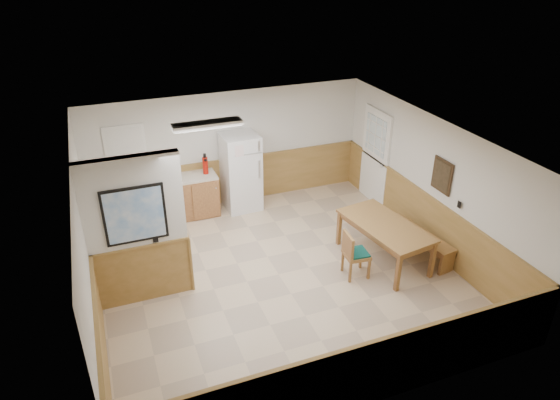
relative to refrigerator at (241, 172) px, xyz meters
name	(u,v)px	position (x,y,z in m)	size (l,w,h in m)	color
ground	(279,274)	(-0.15, -2.63, -0.84)	(6.00, 6.00, 0.00)	tan
ceiling	(278,141)	(-0.15, -2.63, 1.66)	(6.00, 6.00, 0.02)	silver
back_wall	(229,149)	(-0.15, 0.37, 0.41)	(6.00, 0.02, 2.50)	silver
right_wall	(431,184)	(2.85, -2.63, 0.41)	(0.02, 6.00, 2.50)	silver
left_wall	(86,248)	(-3.15, -2.63, 0.41)	(0.02, 6.00, 2.50)	silver
wainscot_back	(231,181)	(-0.15, 0.35, -0.34)	(6.00, 0.04, 1.00)	#A87E43
wainscot_right	(424,219)	(2.83, -2.63, -0.34)	(0.04, 6.00, 1.00)	#A87E43
wainscot_left	(96,289)	(-3.13, -2.63, -0.34)	(0.04, 6.00, 1.00)	#A87E43
partition_wall	(137,233)	(-2.40, -2.43, 0.39)	(1.50, 0.20, 2.50)	silver
kitchen_counter	(179,197)	(-1.35, 0.05, -0.38)	(2.20, 0.61, 1.00)	#A66E3A
exterior_door	(375,157)	(2.82, -0.73, 0.21)	(0.07, 1.02, 2.15)	white
kitchen_window	(126,149)	(-2.25, 0.35, 0.71)	(0.80, 0.04, 1.00)	white
wall_painting	(442,176)	(2.82, -2.93, 0.71)	(0.04, 0.50, 0.60)	#342414
fluorescent_fixture	(207,124)	(-0.95, -1.33, 1.61)	(1.20, 0.30, 0.09)	white
refrigerator	(241,172)	(0.00, 0.00, 0.00)	(0.77, 0.74, 1.68)	white
dining_table	(385,229)	(1.79, -2.88, -0.18)	(1.15, 1.89, 0.75)	#AC7F3F
dining_bench	(419,237)	(2.52, -2.92, -0.50)	(0.56, 1.58, 0.45)	#AC7F3F
dining_chair	(352,252)	(1.02, -3.11, -0.34)	(0.59, 0.44, 0.85)	#AC7F3F
fire_extinguisher	(205,165)	(-0.74, 0.07, 0.26)	(0.12, 0.12, 0.44)	#B11409
soap_bottle	(123,181)	(-2.40, 0.07, 0.17)	(0.07, 0.07, 0.23)	green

